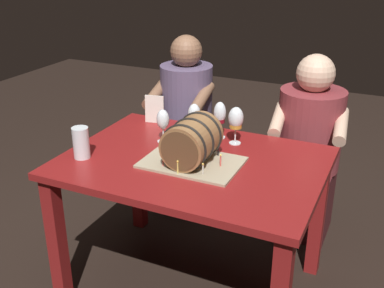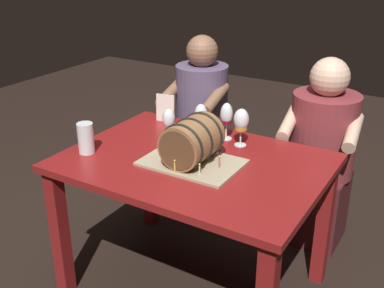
% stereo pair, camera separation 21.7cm
% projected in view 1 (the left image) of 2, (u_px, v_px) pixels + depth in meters
% --- Properties ---
extents(ground_plane, '(8.00, 8.00, 0.00)m').
position_uv_depth(ground_plane, '(193.00, 284.00, 2.54)').
color(ground_plane, black).
extents(dining_table, '(1.23, 0.89, 0.74)m').
position_uv_depth(dining_table, '(193.00, 181.00, 2.30)').
color(dining_table, maroon).
rests_on(dining_table, ground).
extents(barrel_cake, '(0.45, 0.31, 0.23)m').
position_uv_depth(barrel_cake, '(192.00, 143.00, 2.17)').
color(barrel_cake, tan).
rests_on(barrel_cake, dining_table).
extents(wine_glass_red, '(0.06, 0.06, 0.20)m').
position_uv_depth(wine_glass_red, '(220.00, 114.00, 2.45)').
color(wine_glass_red, white).
rests_on(wine_glass_red, dining_table).
extents(wine_glass_empty, '(0.07, 0.07, 0.18)m').
position_uv_depth(wine_glass_empty, '(163.00, 120.00, 2.41)').
color(wine_glass_empty, white).
rests_on(wine_glass_empty, dining_table).
extents(wine_glass_white, '(0.07, 0.07, 0.19)m').
position_uv_depth(wine_glass_white, '(194.00, 116.00, 2.46)').
color(wine_glass_white, white).
rests_on(wine_glass_white, dining_table).
extents(wine_glass_amber, '(0.08, 0.08, 0.20)m').
position_uv_depth(wine_glass_amber, '(236.00, 120.00, 2.38)').
color(wine_glass_amber, white).
rests_on(wine_glass_amber, dining_table).
extents(beer_pint, '(0.08, 0.08, 0.15)m').
position_uv_depth(beer_pint, '(81.00, 144.00, 2.25)').
color(beer_pint, white).
rests_on(beer_pint, dining_table).
extents(menu_card, '(0.11, 0.04, 0.16)m').
position_uv_depth(menu_card, '(154.00, 109.00, 2.68)').
color(menu_card, silver).
rests_on(menu_card, dining_table).
extents(person_seated_left, '(0.40, 0.49, 1.18)m').
position_uv_depth(person_seated_left, '(186.00, 132.00, 3.12)').
color(person_seated_left, '#372D40').
rests_on(person_seated_left, ground).
extents(person_seated_right, '(0.44, 0.52, 1.14)m').
position_uv_depth(person_seated_right, '(307.00, 153.00, 2.81)').
color(person_seated_right, '#4C1B1E').
rests_on(person_seated_right, ground).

